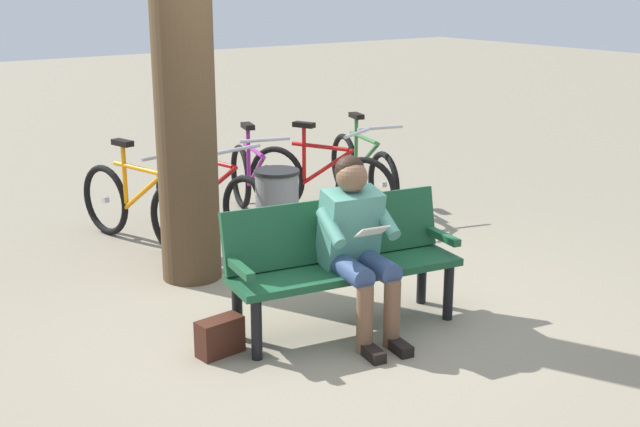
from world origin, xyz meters
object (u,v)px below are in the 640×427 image
bench (341,255)px  bicycle_orange (139,207)px  person_reading (357,239)px  bicycle_purple (254,185)px  bicycle_blue (363,171)px  bicycle_red (320,181)px  tree_trunk (181,21)px  bicycle_green (211,199)px  handbag (220,337)px  litter_bin (277,212)px

bench → bicycle_orange: bicycle_orange is taller
person_reading → bicycle_orange: 2.65m
bench → bicycle_purple: bearing=-99.0°
bench → bicycle_blue: bicycle_blue is taller
bench → bicycle_red: (-1.46, -2.27, -0.15)m
tree_trunk → bicycle_green: bearing=-127.0°
person_reading → bicycle_purple: (-0.84, -2.69, -0.31)m
tree_trunk → bicycle_blue: 3.13m
handbag → litter_bin: 2.04m
tree_trunk → bicycle_orange: bearing=-90.0°
bicycle_purple → bicycle_orange: 1.24m
handbag → bicycle_blue: size_ratio=0.18×
person_reading → bicycle_green: 2.51m
litter_bin → bicycle_orange: 1.25m
litter_bin → bicycle_red: bicycle_red is taller
bench → bicycle_red: 2.71m
bench → bicycle_purple: 2.67m
bicycle_green → litter_bin: bearing=6.4°
bicycle_red → bicycle_green: same height
bench → litter_bin: size_ratio=2.23×
handbag → tree_trunk: tree_trunk is taller
person_reading → bicycle_blue: person_reading is taller
handbag → bicycle_blue: 3.80m
bench → bicycle_red: bearing=-113.2°
tree_trunk → bicycle_purple: size_ratio=2.46×
handbag → tree_trunk: 2.39m
litter_bin → bicycle_blue: (-1.61, -0.85, -0.01)m
bicycle_blue → bicycle_orange: size_ratio=0.99×
bicycle_red → bicycle_green: 1.20m
handbag → bicycle_red: bicycle_red is taller
litter_bin → bicycle_green: bicycle_green is taller
bicycle_blue → bicycle_red: 0.65m
person_reading → tree_trunk: bearing=-66.5°
bicycle_purple → handbag: bearing=-19.7°
person_reading → handbag: (0.91, -0.24, -0.54)m
bicycle_red → person_reading: bearing=-55.0°
bicycle_green → bicycle_orange: same height
bicycle_purple → bicycle_green: bearing=-54.2°
litter_bin → tree_trunk: bearing=6.5°
handbag → bicycle_orange: (-0.51, -2.37, 0.24)m
litter_bin → bicycle_green: (0.23, -0.76, -0.01)m
person_reading → handbag: size_ratio=4.00×
tree_trunk → bicycle_orange: tree_trunk is taller
bicycle_purple → bicycle_orange: bearing=-70.2°
person_reading → litter_bin: size_ratio=1.62×
person_reading → litter_bin: bearing=-96.0°
bicycle_purple → bicycle_green: (0.59, 0.21, 0.00)m
tree_trunk → litter_bin: 1.86m
bicycle_blue → bicycle_orange: bearing=-76.3°
bench → bicycle_orange: bearing=-71.3°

